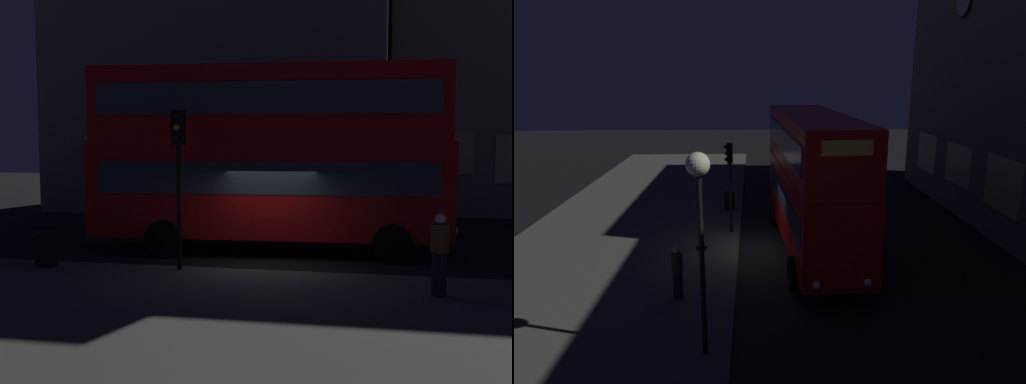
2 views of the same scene
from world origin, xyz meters
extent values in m
plane|color=black|center=(0.00, 0.00, 0.00)|extent=(80.00, 80.00, 0.00)
cube|color=#4C4944|center=(0.00, -5.70, 0.06)|extent=(44.00, 9.73, 0.12)
cube|color=gray|center=(-4.63, 14.76, 7.45)|extent=(15.67, 9.47, 14.89)
cube|color=#F9E09E|center=(-8.81, 10.00, 2.41)|extent=(2.67, 0.06, 2.19)
cube|color=#F9E09E|center=(-4.63, 10.00, 2.53)|extent=(2.67, 0.06, 1.96)
cube|color=#F2D18C|center=(-0.45, 10.00, 2.53)|extent=(2.67, 0.06, 2.24)
cube|color=#E5C67F|center=(6.21, 11.59, 2.80)|extent=(1.56, 0.06, 1.83)
cube|color=#B20F0F|center=(-0.29, 2.12, 1.95)|extent=(10.53, 3.01, 2.81)
cube|color=#B20F0F|center=(-0.29, 2.12, 4.41)|extent=(10.32, 2.95, 2.12)
cube|color=#2D3842|center=(-0.29, 2.12, 2.30)|extent=(9.70, 3.02, 0.90)
cube|color=#2D3842|center=(-0.29, 2.12, 4.52)|extent=(9.70, 3.02, 0.90)
cube|color=#F2D84C|center=(4.85, 2.41, 4.99)|extent=(0.16, 1.45, 0.44)
sphere|color=white|center=(4.88, 3.20, 0.90)|extent=(0.24, 0.24, 0.24)
sphere|color=white|center=(4.97, 1.63, 0.90)|extent=(0.24, 0.24, 0.24)
cylinder|color=black|center=(3.17, 3.58, 0.55)|extent=(1.10, 0.30, 1.09)
cylinder|color=black|center=(3.31, 1.06, 0.55)|extent=(1.10, 0.30, 1.09)
cylinder|color=black|center=(-3.22, 3.21, 0.55)|extent=(1.10, 0.30, 1.09)
cylinder|color=black|center=(-3.08, 0.70, 0.55)|extent=(1.10, 0.30, 1.09)
cylinder|color=black|center=(-1.97, -1.22, 1.68)|extent=(0.12, 0.12, 3.13)
cube|color=black|center=(-1.97, -1.22, 3.67)|extent=(0.33, 0.27, 0.85)
sphere|color=black|center=(-1.96, -1.36, 3.94)|extent=(0.17, 0.17, 0.17)
sphere|color=orange|center=(-1.96, -1.36, 3.67)|extent=(0.17, 0.17, 0.17)
sphere|color=black|center=(-1.96, -1.36, 3.40)|extent=(0.17, 0.17, 0.17)
cylinder|color=black|center=(4.15, -2.61, 0.58)|extent=(0.30, 0.30, 0.92)
cylinder|color=#513319|center=(4.15, -2.61, 1.34)|extent=(0.38, 0.38, 0.58)
sphere|color=beige|center=(4.15, -2.61, 1.74)|extent=(0.22, 0.22, 0.22)
cylinder|color=black|center=(-5.49, -1.46, 0.56)|extent=(0.55, 0.55, 0.88)
camera|label=1|loc=(2.75, -15.41, 3.38)|focal=42.13mm
camera|label=2|loc=(17.36, -0.23, 7.05)|focal=32.09mm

